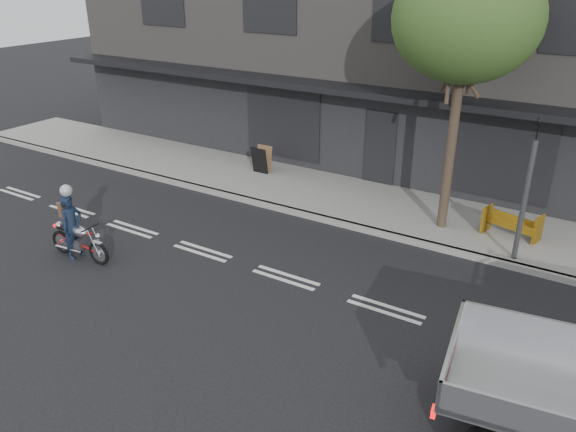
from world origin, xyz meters
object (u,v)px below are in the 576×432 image
at_px(motorcycle, 79,240).
at_px(rider, 72,227).
at_px(sandwich_board, 259,161).
at_px(traffic_light_pole, 525,199).
at_px(street_tree, 467,20).
at_px(construction_barrier, 510,226).

relative_size(motorcycle, rider, 1.15).
bearing_deg(sandwich_board, traffic_light_pole, -12.64).
xyz_separation_m(traffic_light_pole, motorcycle, (-8.85, -5.13, -1.17)).
height_order(street_tree, motorcycle, street_tree).
bearing_deg(traffic_light_pole, motorcycle, -149.92).
bearing_deg(sandwich_board, street_tree, -8.66).
xyz_separation_m(street_tree, motorcycle, (-6.85, -5.98, -4.80)).
xyz_separation_m(street_tree, traffic_light_pole, (2.00, -0.85, -3.63)).
bearing_deg(street_tree, rider, -139.52).
height_order(street_tree, rider, street_tree).
bearing_deg(construction_barrier, traffic_light_pole, -70.25).
bearing_deg(rider, traffic_light_pole, -63.47).
height_order(traffic_light_pole, construction_barrier, traffic_light_pole).
xyz_separation_m(motorcycle, rider, (-0.15, -0.00, 0.31)).
bearing_deg(motorcycle, street_tree, 37.96).
distance_m(construction_barrier, sandwich_board, 8.03).
distance_m(traffic_light_pole, rider, 10.40).
bearing_deg(construction_barrier, street_tree, -177.93).
bearing_deg(street_tree, sandwich_board, 172.70).
height_order(street_tree, traffic_light_pole, street_tree).
xyz_separation_m(rider, construction_barrier, (8.68, 6.04, -0.27)).
distance_m(traffic_light_pole, sandwich_board, 8.55).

